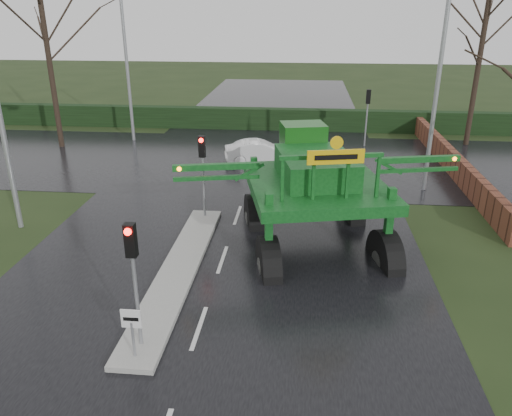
# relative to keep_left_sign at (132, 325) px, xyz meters

# --- Properties ---
(ground) EXTENTS (140.00, 140.00, 0.00)m
(ground) POSITION_rel_keep_left_sign_xyz_m (1.30, 1.50, -1.06)
(ground) COLOR black
(ground) RESTS_ON ground
(road_main) EXTENTS (14.00, 80.00, 0.02)m
(road_main) POSITION_rel_keep_left_sign_xyz_m (1.30, 11.50, -1.05)
(road_main) COLOR black
(road_main) RESTS_ON ground
(road_cross) EXTENTS (80.00, 12.00, 0.02)m
(road_cross) POSITION_rel_keep_left_sign_xyz_m (1.30, 17.50, -1.05)
(road_cross) COLOR black
(road_cross) RESTS_ON ground
(median_island) EXTENTS (1.20, 10.00, 0.16)m
(median_island) POSITION_rel_keep_left_sign_xyz_m (0.00, 4.50, -0.97)
(median_island) COLOR gray
(median_island) RESTS_ON ground
(hedge_row) EXTENTS (44.00, 0.90, 1.50)m
(hedge_row) POSITION_rel_keep_left_sign_xyz_m (1.30, 25.50, -0.31)
(hedge_row) COLOR black
(hedge_row) RESTS_ON ground
(brick_wall) EXTENTS (0.40, 20.00, 1.20)m
(brick_wall) POSITION_rel_keep_left_sign_xyz_m (11.80, 17.50, -0.46)
(brick_wall) COLOR #592D1E
(brick_wall) RESTS_ON ground
(keep_left_sign) EXTENTS (0.50, 0.07, 1.35)m
(keep_left_sign) POSITION_rel_keep_left_sign_xyz_m (0.00, 0.00, 0.00)
(keep_left_sign) COLOR gray
(keep_left_sign) RESTS_ON ground
(traffic_signal_near) EXTENTS (0.26, 0.33, 3.52)m
(traffic_signal_near) POSITION_rel_keep_left_sign_xyz_m (0.00, 0.49, 1.53)
(traffic_signal_near) COLOR gray
(traffic_signal_near) RESTS_ON ground
(traffic_signal_mid) EXTENTS (0.26, 0.33, 3.52)m
(traffic_signal_mid) POSITION_rel_keep_left_sign_xyz_m (0.00, 8.99, 1.53)
(traffic_signal_mid) COLOR gray
(traffic_signal_mid) RESTS_ON ground
(traffic_signal_far) EXTENTS (0.26, 0.33, 3.52)m
(traffic_signal_far) POSITION_rel_keep_left_sign_xyz_m (7.80, 21.51, 1.53)
(traffic_signal_far) COLOR gray
(traffic_signal_far) RESTS_ON ground
(street_light_left_near) EXTENTS (3.85, 0.30, 10.00)m
(street_light_left_near) POSITION_rel_keep_left_sign_xyz_m (-6.89, 7.50, 4.93)
(street_light_left_near) COLOR gray
(street_light_left_near) RESTS_ON ground
(street_light_right) EXTENTS (3.85, 0.30, 10.00)m
(street_light_right) POSITION_rel_keep_left_sign_xyz_m (9.49, 13.50, 4.93)
(street_light_right) COLOR gray
(street_light_right) RESTS_ON ground
(street_light_left_far) EXTENTS (3.85, 0.30, 10.00)m
(street_light_left_far) POSITION_rel_keep_left_sign_xyz_m (-6.89, 21.50, 4.93)
(street_light_left_far) COLOR gray
(street_light_left_far) RESTS_ON ground
(tree_left_far) EXTENTS (7.70, 7.70, 13.26)m
(tree_left_far) POSITION_rel_keep_left_sign_xyz_m (-11.20, 19.50, 6.09)
(tree_left_far) COLOR black
(tree_left_far) RESTS_ON ground
(tree_right_far) EXTENTS (7.00, 7.00, 12.05)m
(tree_right_far) POSITION_rel_keep_left_sign_xyz_m (14.30, 22.50, 5.44)
(tree_right_far) COLOR black
(tree_right_far) RESTS_ON ground
(crop_sprayer) EXTENTS (9.98, 7.21, 5.69)m
(crop_sprayer) POSITION_rel_keep_left_sign_xyz_m (2.88, 5.29, 1.63)
(crop_sprayer) COLOR black
(crop_sprayer) RESTS_ON ground
(white_sedan) EXTENTS (4.05, 2.13, 1.27)m
(white_sedan) POSITION_rel_keep_left_sign_xyz_m (1.52, 17.22, -1.06)
(white_sedan) COLOR white
(white_sedan) RESTS_ON ground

